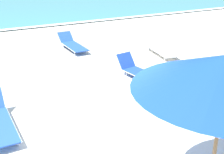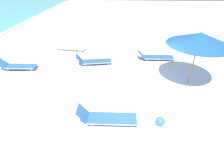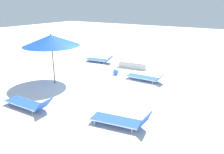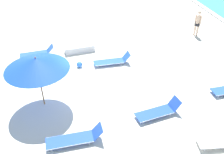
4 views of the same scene
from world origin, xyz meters
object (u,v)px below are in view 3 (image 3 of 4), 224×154
beach_umbrella (51,40)px  beach_ball (116,72)px  sun_lounger_under_umbrella (29,103)px  sun_lounger_near_water_left (122,120)px  lounger_stack (133,65)px  sun_lounger_mid_beach_solo (100,59)px  sun_lounger_near_water_right (146,77)px

beach_umbrella → beach_ball: beach_umbrella is taller
sun_lounger_under_umbrella → sun_lounger_near_water_left: 3.75m
lounger_stack → sun_lounger_mid_beach_solo: bearing=-95.7°
sun_lounger_under_umbrella → sun_lounger_near_water_left: sun_lounger_near_water_left is taller
sun_lounger_near_water_left → sun_lounger_near_water_right: 4.67m
sun_lounger_under_umbrella → beach_umbrella: bearing=-155.9°
sun_lounger_under_umbrella → sun_lounger_near_water_left: (-0.81, 3.66, 0.01)m
sun_lounger_under_umbrella → sun_lounger_mid_beach_solo: sun_lounger_under_umbrella is taller
sun_lounger_under_umbrella → beach_ball: size_ratio=6.65×
sun_lounger_under_umbrella → sun_lounger_near_water_right: 5.91m
beach_ball → sun_lounger_near_water_left: bearing=33.5°
beach_umbrella → lounger_stack: size_ratio=1.40×
sun_lounger_under_umbrella → sun_lounger_mid_beach_solo: 7.34m
lounger_stack → sun_lounger_near_water_right: sun_lounger_near_water_right is taller
beach_umbrella → lounger_stack: (-4.67, 2.06, -1.98)m
sun_lounger_near_water_right → beach_ball: 1.89m
lounger_stack → sun_lounger_near_water_left: 6.98m
beach_umbrella → sun_lounger_mid_beach_solo: (-4.62, -0.48, -1.97)m
beach_umbrella → sun_lounger_near_water_right: beach_umbrella is taller
sun_lounger_mid_beach_solo → beach_ball: 2.95m
beach_ball → sun_lounger_under_umbrella: bearing=-6.8°
lounger_stack → sun_lounger_near_water_left: sun_lounger_near_water_left is taller
beach_umbrella → sun_lounger_near_water_right: size_ratio=1.30×
sun_lounger_under_umbrella → beach_ball: (-5.37, 0.64, -0.05)m
beach_umbrella → sun_lounger_mid_beach_solo: bearing=-174.0°
sun_lounger_under_umbrella → beach_ball: sun_lounger_under_umbrella is taller
sun_lounger_near_water_right → sun_lounger_mid_beach_solo: sun_lounger_near_water_right is taller
beach_umbrella → beach_ball: bearing=146.6°
sun_lounger_under_umbrella → lounger_stack: bearing=171.4°
lounger_stack → sun_lounger_under_umbrella: 7.23m
lounger_stack → beach_ball: (1.81, -0.18, -0.04)m
sun_lounger_under_umbrella → sun_lounger_mid_beach_solo: bearing=-168.5°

